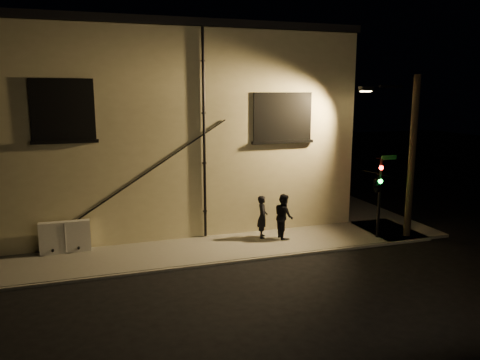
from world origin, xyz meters
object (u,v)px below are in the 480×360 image
object	(u,v)px
pedestrian_a	(262,217)
streetlamp_pole	(409,153)
pedestrian_b	(284,216)
traffic_signal	(377,184)
utility_cabinet	(65,237)

from	to	relation	value
pedestrian_a	streetlamp_pole	size ratio (longest dim) A/B	0.26
pedestrian_b	pedestrian_a	bearing A→B (deg)	70.55
streetlamp_pole	traffic_signal	bearing A→B (deg)	179.67
utility_cabinet	traffic_signal	world-z (taller)	traffic_signal
pedestrian_b	streetlamp_pole	size ratio (longest dim) A/B	0.27
utility_cabinet	pedestrian_b	bearing A→B (deg)	-6.19
utility_cabinet	traffic_signal	bearing A→B (deg)	-10.14
pedestrian_a	streetlamp_pole	bearing A→B (deg)	-88.02
pedestrian_a	pedestrian_b	bearing A→B (deg)	-94.68
pedestrian_a	traffic_signal	bearing A→B (deg)	-92.48
traffic_signal	pedestrian_a	bearing A→B (deg)	160.33
pedestrian_a	traffic_signal	size ratio (longest dim) A/B	0.52
pedestrian_a	streetlamp_pole	world-z (taller)	streetlamp_pole
traffic_signal	streetlamp_pole	bearing A→B (deg)	-0.33
utility_cabinet	streetlamp_pole	size ratio (longest dim) A/B	0.27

